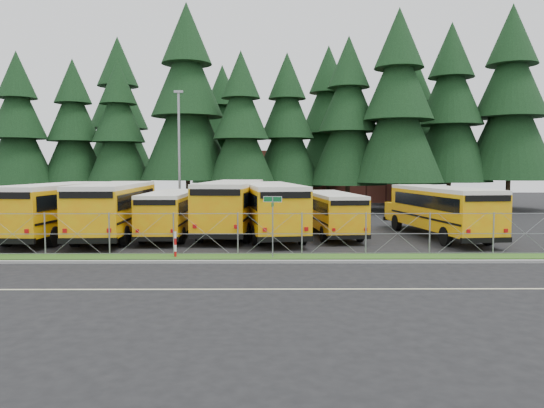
{
  "coord_description": "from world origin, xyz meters",
  "views": [
    {
      "loc": [
        0.43,
        -25.61,
        4.12
      ],
      "look_at": [
        0.64,
        4.0,
        2.05
      ],
      "focal_mm": 35.0,
      "sensor_mm": 36.0,
      "label": 1
    }
  ],
  "objects": [
    {
      "name": "bus_6",
      "position": [
        4.18,
        6.12,
        1.29
      ],
      "size": [
        3.32,
        10.04,
        2.58
      ],
      "primitive_type": null,
      "rotation": [
        0.0,
        0.0,
        0.1
      ],
      "color": "orange",
      "rests_on": "ground"
    },
    {
      "name": "grass_verge",
      "position": [
        0.0,
        -1.7,
        0.03
      ],
      "size": [
        50.0,
        1.4,
        0.06
      ],
      "primitive_type": "cube",
      "color": "#254E16",
      "rests_on": "ground"
    },
    {
      "name": "bus_3",
      "position": [
        -5.26,
        5.53,
        1.34
      ],
      "size": [
        2.42,
        10.2,
        2.67
      ],
      "primitive_type": null,
      "rotation": [
        0.0,
        0.0,
        -0.0
      ],
      "color": "orange",
      "rests_on": "ground"
    },
    {
      "name": "striped_bollard",
      "position": [
        -3.79,
        -1.78,
        0.6
      ],
      "size": [
        0.11,
        0.11,
        1.2
      ],
      "primitive_type": "cylinder",
      "color": "#B20C0C",
      "rests_on": "ground"
    },
    {
      "name": "street_sign",
      "position": [
        0.63,
        -1.94,
        2.03
      ],
      "size": [
        0.83,
        0.54,
        2.81
      ],
      "color": "gray",
      "rests_on": "ground"
    },
    {
      "name": "conifer_10",
      "position": [
        -16.21,
        33.88,
        9.24
      ],
      "size": [
        8.36,
        8.36,
        18.49
      ],
      "primitive_type": null,
      "color": "black",
      "rests_on": "ground"
    },
    {
      "name": "bus_1",
      "position": [
        -11.59,
        5.02,
        1.58
      ],
      "size": [
        3.85,
        12.26,
        3.16
      ],
      "primitive_type": null,
      "rotation": [
        0.0,
        0.0,
        -0.08
      ],
      "color": "orange",
      "rests_on": "ground"
    },
    {
      "name": "conifer_4",
      "position": [
        -2.09,
        23.63,
        7.39
      ],
      "size": [
        6.69,
        6.69,
        14.79
      ],
      "primitive_type": null,
      "color": "black",
      "rests_on": "ground"
    },
    {
      "name": "bus_4",
      "position": [
        -1.75,
        6.72,
        1.62
      ],
      "size": [
        4.01,
        12.58,
        3.24
      ],
      "primitive_type": null,
      "rotation": [
        0.0,
        0.0,
        -0.09
      ],
      "color": "orange",
      "rests_on": "ground"
    },
    {
      "name": "conifer_5",
      "position": [
        2.26,
        26.42,
        7.6
      ],
      "size": [
        6.88,
        6.88,
        15.21
      ],
      "primitive_type": null,
      "color": "black",
      "rests_on": "ground"
    },
    {
      "name": "bus_5",
      "position": [
        0.53,
        5.56,
        1.57
      ],
      "size": [
        4.42,
        12.27,
        3.15
      ],
      "primitive_type": null,
      "rotation": [
        0.0,
        0.0,
        0.13
      ],
      "color": "orange",
      "rests_on": "ground"
    },
    {
      "name": "bus_east",
      "position": [
        10.41,
        5.06,
        1.48
      ],
      "size": [
        4.1,
        11.58,
        2.97
      ],
      "primitive_type": null,
      "rotation": [
        0.0,
        0.0,
        0.13
      ],
      "color": "orange",
      "rests_on": "ground"
    },
    {
      "name": "conifer_7",
      "position": [
        12.27,
        23.01,
        9.25
      ],
      "size": [
        8.37,
        8.37,
        18.51
      ],
      "primitive_type": null,
      "color": "black",
      "rests_on": "ground"
    },
    {
      "name": "conifer_9",
      "position": [
        23.7,
        25.57,
        9.82
      ],
      "size": [
        8.88,
        8.88,
        19.64
      ],
      "primitive_type": null,
      "color": "black",
      "rests_on": "ground"
    },
    {
      "name": "ground",
      "position": [
        0.0,
        0.0,
        0.0
      ],
      "size": [
        120.0,
        120.0,
        0.0
      ],
      "primitive_type": "plane",
      "color": "black",
      "rests_on": "ground"
    },
    {
      "name": "conifer_2",
      "position": [
        -13.98,
        25.82,
        7.2
      ],
      "size": [
        6.51,
        6.51,
        14.4
      ],
      "primitive_type": null,
      "color": "black",
      "rests_on": "ground"
    },
    {
      "name": "bus_0",
      "position": [
        -14.41,
        6.25,
        1.43
      ],
      "size": [
        3.64,
        11.08,
        2.85
      ],
      "primitive_type": null,
      "rotation": [
        0.0,
        0.0,
        -0.1
      ],
      "color": "orange",
      "rests_on": "ground"
    },
    {
      "name": "brick_building",
      "position": [
        6.0,
        40.0,
        3.0
      ],
      "size": [
        22.0,
        10.0,
        6.0
      ],
      "primitive_type": "cube",
      "color": "brown",
      "rests_on": "ground"
    },
    {
      "name": "conifer_13",
      "position": [
        16.22,
        31.65,
        7.86
      ],
      "size": [
        7.1,
        7.1,
        15.71
      ],
      "primitive_type": null,
      "color": "black",
      "rests_on": "ground"
    },
    {
      "name": "conifer_12",
      "position": [
        6.85,
        31.42,
        8.5
      ],
      "size": [
        7.69,
        7.69,
        17.01
      ],
      "primitive_type": null,
      "color": "black",
      "rests_on": "ground"
    },
    {
      "name": "bus_2",
      "position": [
        -8.41,
        5.13,
        1.59
      ],
      "size": [
        3.27,
        12.25,
        3.19
      ],
      "primitive_type": null,
      "rotation": [
        0.0,
        0.0,
        0.03
      ],
      "color": "orange",
      "rests_on": "ground"
    },
    {
      "name": "curb",
      "position": [
        0.0,
        -3.1,
        0.06
      ],
      "size": [
        50.0,
        0.25,
        0.12
      ],
      "primitive_type": "cube",
      "color": "gray",
      "rests_on": "ground"
    },
    {
      "name": "chainlink_fence",
      "position": [
        0.0,
        -1.0,
        1.0
      ],
      "size": [
        44.0,
        0.1,
        2.0
      ],
      "primitive_type": null,
      "color": "gray",
      "rests_on": "ground"
    },
    {
      "name": "road_lane_line",
      "position": [
        0.0,
        -8.0,
        0.01
      ],
      "size": [
        50.0,
        0.12,
        0.01
      ],
      "primitive_type": "cube",
      "color": "beige",
      "rests_on": "ground"
    },
    {
      "name": "conifer_6",
      "position": [
        8.04,
        25.14,
        8.25
      ],
      "size": [
        7.46,
        7.46,
        16.49
      ],
      "primitive_type": null,
      "color": "black",
      "rests_on": "ground"
    },
    {
      "name": "conifer_3",
      "position": [
        -7.33,
        25.62,
        9.86
      ],
      "size": [
        8.92,
        8.92,
        19.72
      ],
      "primitive_type": null,
      "color": "black",
      "rests_on": "ground"
    },
    {
      "name": "light_standard",
      "position": [
        -6.66,
        16.73,
        5.5
      ],
      "size": [
        0.7,
        0.35,
        10.14
      ],
      "color": "gray",
      "rests_on": "ground"
    },
    {
      "name": "conifer_1",
      "position": [
        -18.69,
        26.91,
        7.34
      ],
      "size": [
        6.64,
        6.64,
        14.69
      ],
      "primitive_type": null,
      "color": "black",
      "rests_on": "ground"
    },
    {
      "name": "conifer_8",
      "position": [
        18.17,
        26.29,
        9.05
      ],
      "size": [
        8.19,
        8.19,
        18.11
      ],
      "primitive_type": null,
      "color": "black",
      "rests_on": "ground"
    },
    {
      "name": "conifer_11",
      "position": [
        -4.82,
        35.68,
        7.88
      ],
      "size": [
        7.13,
        7.13,
        15.76
      ],
      "primitive_type": null,
      "color": "black",
      "rests_on": "ground"
    },
    {
      "name": "conifer_0",
      "position": [
        -23.28,
        25.09,
        7.52
      ],
      "size": [
        6.8,
        6.8,
        15.04
      ],
      "primitive_type": null,
      "color": "black",
      "rests_on": "ground"
    }
  ]
}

